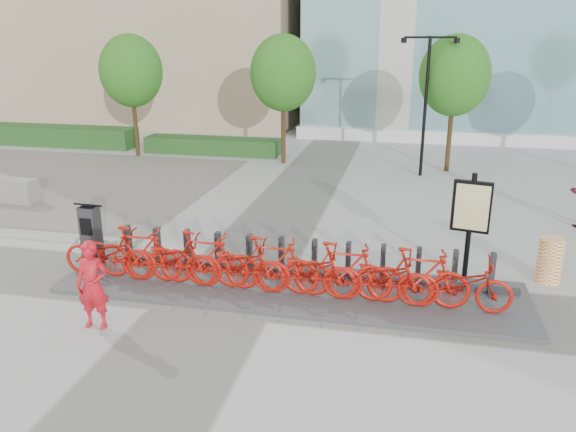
% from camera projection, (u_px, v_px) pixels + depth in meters
% --- Properties ---
extents(ground, '(120.00, 120.00, 0.00)m').
position_uv_depth(ground, '(226.00, 289.00, 11.66)').
color(ground, '#B2B2B2').
extents(gravel_patch, '(14.00, 14.00, 0.00)m').
position_uv_depth(gravel_patch, '(23.00, 181.00, 20.21)').
color(gravel_patch, gray).
rests_on(gravel_patch, ground).
extents(hedge_a, '(10.00, 1.40, 0.90)m').
position_uv_depth(hedge_a, '(37.00, 135.00, 26.92)').
color(hedge_a, '#1E3A14').
rests_on(hedge_a, ground).
extents(hedge_b, '(6.00, 1.20, 0.70)m').
position_uv_depth(hedge_b, '(212.00, 146.00, 24.84)').
color(hedge_b, '#1E3A14').
rests_on(hedge_b, ground).
extents(tree_0, '(2.60, 2.60, 5.10)m').
position_uv_depth(tree_0, '(131.00, 71.00, 23.33)').
color(tree_0, black).
rests_on(tree_0, ground).
extents(tree_1, '(2.60, 2.60, 5.10)m').
position_uv_depth(tree_1, '(283.00, 73.00, 22.01)').
color(tree_1, black).
rests_on(tree_1, ground).
extents(tree_2, '(2.60, 2.60, 5.10)m').
position_uv_depth(tree_2, '(455.00, 76.00, 20.68)').
color(tree_2, black).
rests_on(tree_2, ground).
extents(streetlamp, '(2.00, 0.20, 5.00)m').
position_uv_depth(streetlamp, '(426.00, 90.00, 20.10)').
color(streetlamp, black).
rests_on(streetlamp, ground).
extents(dock_pad, '(9.60, 2.40, 0.08)m').
position_uv_depth(dock_pad, '(290.00, 287.00, 11.67)').
color(dock_pad, '#49494C').
rests_on(dock_pad, ground).
extents(dock_rail_posts, '(8.02, 0.50, 0.85)m').
position_uv_depth(dock_rail_posts, '(297.00, 258.00, 11.95)').
color(dock_rail_posts, '#2B2B2D').
rests_on(dock_rail_posts, dock_pad).
extents(bike_0, '(2.00, 0.70, 1.05)m').
position_uv_depth(bike_0, '(108.00, 253.00, 11.96)').
color(bike_0, '#A8130A').
rests_on(bike_0, dock_pad).
extents(bike_1, '(1.94, 0.55, 1.17)m').
position_uv_depth(bike_1, '(139.00, 253.00, 11.80)').
color(bike_1, '#A8130A').
rests_on(bike_1, dock_pad).
extents(bike_2, '(2.00, 0.70, 1.05)m').
position_uv_depth(bike_2, '(171.00, 259.00, 11.67)').
color(bike_2, '#A8130A').
rests_on(bike_2, dock_pad).
extents(bike_3, '(1.94, 0.55, 1.17)m').
position_uv_depth(bike_3, '(203.00, 259.00, 11.50)').
color(bike_3, '#A8130A').
rests_on(bike_3, dock_pad).
extents(bike_4, '(2.00, 0.70, 1.05)m').
position_uv_depth(bike_4, '(237.00, 265.00, 11.37)').
color(bike_4, '#A8130A').
rests_on(bike_4, dock_pad).
extents(bike_5, '(1.94, 0.55, 1.17)m').
position_uv_depth(bike_5, '(271.00, 265.00, 11.21)').
color(bike_5, '#A8130A').
rests_on(bike_5, dock_pad).
extents(bike_6, '(2.00, 0.70, 1.05)m').
position_uv_depth(bike_6, '(307.00, 271.00, 11.08)').
color(bike_6, '#A8130A').
rests_on(bike_6, dock_pad).
extents(bike_7, '(1.94, 0.55, 1.17)m').
position_uv_depth(bike_7, '(343.00, 271.00, 10.92)').
color(bike_7, '#A8130A').
rests_on(bike_7, dock_pad).
extents(bike_8, '(2.00, 0.70, 1.05)m').
position_uv_depth(bike_8, '(380.00, 277.00, 10.79)').
color(bike_8, '#A8130A').
rests_on(bike_8, dock_pad).
extents(bike_9, '(1.94, 0.55, 1.17)m').
position_uv_depth(bike_9, '(419.00, 278.00, 10.62)').
color(bike_9, '#A8130A').
rests_on(bike_9, dock_pad).
extents(bike_10, '(2.00, 0.70, 1.05)m').
position_uv_depth(bike_10, '(458.00, 284.00, 10.49)').
color(bike_10, '#A8130A').
rests_on(bike_10, dock_pad).
extents(kiosk, '(0.47, 0.40, 1.49)m').
position_uv_depth(kiosk, '(91.00, 234.00, 12.53)').
color(kiosk, '#2B2B2D').
rests_on(kiosk, dock_pad).
extents(worker_red, '(0.62, 0.43, 1.64)m').
position_uv_depth(worker_red, '(93.00, 285.00, 9.93)').
color(worker_red, red).
rests_on(worker_red, ground).
extents(construction_barrel, '(0.66, 0.66, 0.98)m').
position_uv_depth(construction_barrel, '(550.00, 260.00, 11.90)').
color(construction_barrel, '#FF7900').
rests_on(construction_barrel, ground).
extents(jersey_barrier, '(1.99, 0.69, 0.75)m').
position_uv_depth(jersey_barrier, '(8.00, 190.00, 17.69)').
color(jersey_barrier, '#959595').
rests_on(jersey_barrier, ground).
extents(map_sign, '(0.79, 0.28, 2.39)m').
position_uv_depth(map_sign, '(471.00, 211.00, 11.55)').
color(map_sign, black).
rests_on(map_sign, ground).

